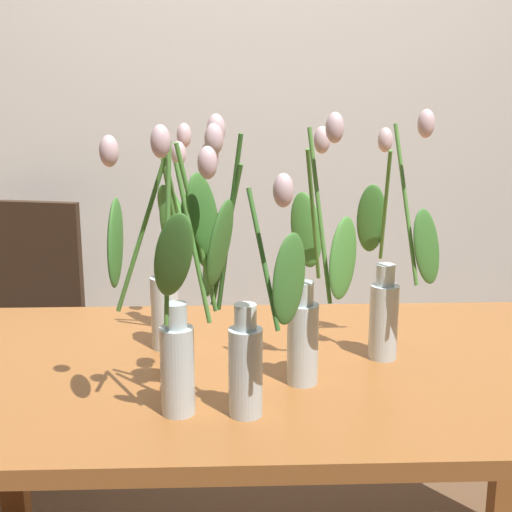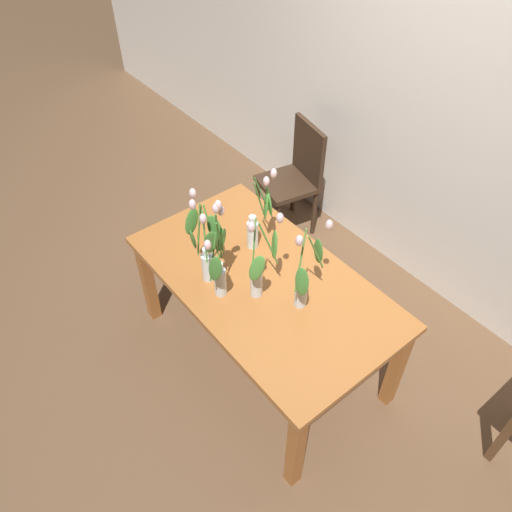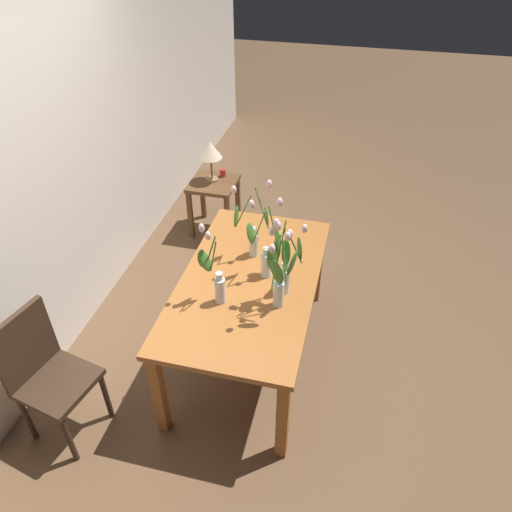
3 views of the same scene
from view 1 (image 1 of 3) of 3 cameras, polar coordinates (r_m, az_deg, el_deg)
The scene contains 8 objects.
room_wall_rear at distance 3.02m, azimuth -0.38°, elevation 13.12°, with size 9.00×0.10×2.70m, color silver.
dining_table at distance 1.78m, azimuth 1.11°, elevation -11.09°, with size 1.60×0.90×0.74m.
tulip_vase_0 at distance 1.83m, azimuth -6.77°, elevation -1.47°, with size 0.12×0.17×0.54m.
tulip_vase_1 at distance 1.59m, azimuth 4.17°, elevation -3.52°, with size 0.15×0.25×0.59m.
tulip_vase_2 at distance 1.76m, azimuth 10.18°, elevation -2.11°, with size 0.17×0.27×0.59m.
tulip_vase_3 at distance 1.43m, azimuth -1.28°, elevation -4.09°, with size 0.26×0.21×0.59m.
tulip_vase_4 at distance 1.43m, azimuth -6.03°, elevation -3.33°, with size 0.27×0.21×0.57m.
dining_chair at distance 2.90m, azimuth -17.59°, elevation -4.23°, with size 0.47×0.47×0.93m.
Camera 1 is at (-0.09, -1.60, 1.41)m, focal length 51.92 mm.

